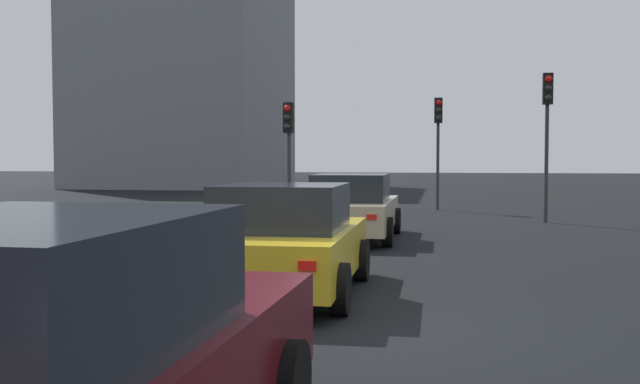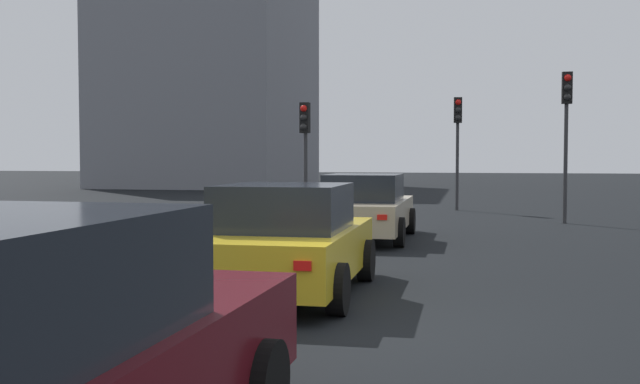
% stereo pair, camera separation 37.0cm
% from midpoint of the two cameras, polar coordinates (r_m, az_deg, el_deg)
% --- Properties ---
extents(ground_plane, '(160.00, 160.00, 0.20)m').
position_cam_midpoint_polar(ground_plane, '(8.39, 3.68, -11.12)').
color(ground_plane, black).
extents(car_beige_right_lead, '(4.47, 2.07, 1.51)m').
position_cam_midpoint_polar(car_beige_right_lead, '(16.90, 1.89, -1.23)').
color(car_beige_right_lead, tan).
rests_on(car_beige_right_lead, ground_plane).
extents(car_yellow_right_second, '(4.07, 2.10, 1.54)m').
position_cam_midpoint_polar(car_yellow_right_second, '(10.15, -3.82, -3.88)').
color(car_yellow_right_second, gold).
rests_on(car_yellow_right_second, ground_plane).
extents(car_maroon_right_third, '(4.86, 2.11, 1.63)m').
position_cam_midpoint_polar(car_maroon_right_third, '(4.15, -23.20, -13.34)').
color(car_maroon_right_third, '#510F16').
rests_on(car_maroon_right_third, ground_plane).
extents(traffic_light_near_left, '(0.32, 0.28, 4.32)m').
position_cam_midpoint_polar(traffic_light_near_left, '(22.05, 16.89, 5.73)').
color(traffic_light_near_left, '#2D2D30').
rests_on(traffic_light_near_left, ground_plane).
extents(traffic_light_near_right, '(0.33, 0.30, 3.52)m').
position_cam_midpoint_polar(traffic_light_near_right, '(21.66, -2.98, 4.43)').
color(traffic_light_near_right, '#2D2D30').
rests_on(traffic_light_near_right, ground_plane).
extents(traffic_light_far_left, '(0.32, 0.30, 4.01)m').
position_cam_midpoint_polar(traffic_light_far_left, '(26.44, 8.82, 4.86)').
color(traffic_light_far_left, '#2D2D30').
rests_on(traffic_light_far_left, ground_plane).
extents(building_facade_left, '(14.28, 11.47, 13.92)m').
position_cam_midpoint_polar(building_facade_left, '(49.72, -10.43, 8.55)').
color(building_facade_left, slate).
rests_on(building_facade_left, ground_plane).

